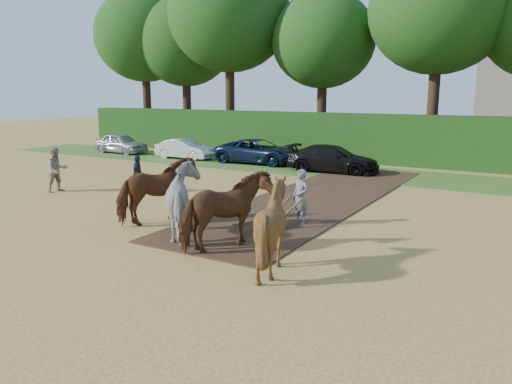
{
  "coord_description": "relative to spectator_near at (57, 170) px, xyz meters",
  "views": [
    {
      "loc": [
        9.59,
        -11.68,
        4.36
      ],
      "look_at": [
        2.16,
        0.92,
        1.4
      ],
      "focal_mm": 35.0,
      "sensor_mm": 36.0,
      "label": 1
    }
  ],
  "objects": [
    {
      "name": "spectator_near",
      "position": [
        0.0,
        0.0,
        0.0
      ],
      "size": [
        0.95,
        1.1,
        1.95
      ],
      "primitive_type": "imported",
      "rotation": [
        0.0,
        0.0,
        1.32
      ],
      "color": "#C1B798",
      "rests_on": "ground"
    },
    {
      "name": "parked_cars",
      "position": [
        6.5,
        11.48,
        -0.26
      ],
      "size": [
        35.84,
        3.65,
        1.48
      ],
      "color": "#AFB1B6",
      "rests_on": "ground"
    },
    {
      "name": "plough_team",
      "position": [
        10.22,
        -2.79,
        0.13
      ],
      "size": [
        7.73,
        5.84,
        2.23
      ],
      "color": "brown",
      "rests_on": "ground"
    },
    {
      "name": "church",
      "position": [
        12.94,
        52.47,
        12.76
      ],
      "size": [
        5.2,
        5.2,
        27.0
      ],
      "color": "slate",
      "rests_on": "ground"
    },
    {
      "name": "hedgerow",
      "position": [
        8.94,
        15.97,
        0.52
      ],
      "size": [
        46.0,
        1.6,
        3.0
      ],
      "primitive_type": "cube",
      "color": "#14380F",
      "rests_on": "ground"
    },
    {
      "name": "earth_strip",
      "position": [
        10.44,
        4.47,
        -0.95
      ],
      "size": [
        4.5,
        17.0,
        0.05
      ],
      "primitive_type": "cube",
      "color": "#472D1C",
      "rests_on": "ground"
    },
    {
      "name": "treeline",
      "position": [
        7.25,
        19.16,
        7.99
      ],
      "size": [
        48.7,
        10.6,
        14.21
      ],
      "color": "#382616",
      "rests_on": "ground"
    },
    {
      "name": "grass_verge",
      "position": [
        8.94,
        11.47,
        -0.96
      ],
      "size": [
        50.0,
        5.0,
        0.03
      ],
      "primitive_type": "cube",
      "color": "#38601E",
      "rests_on": "ground"
    },
    {
      "name": "ground",
      "position": [
        8.94,
        -2.53,
        -0.98
      ],
      "size": [
        120.0,
        120.0,
        0.0
      ],
      "primitive_type": "plane",
      "color": "gold",
      "rests_on": "ground"
    },
    {
      "name": "spectator_far",
      "position": [
        3.13,
        1.71,
        -0.16
      ],
      "size": [
        0.78,
        1.03,
        1.63
      ],
      "primitive_type": "imported",
      "rotation": [
        0.0,
        0.0,
        2.03
      ],
      "color": "#22262E",
      "rests_on": "ground"
    }
  ]
}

